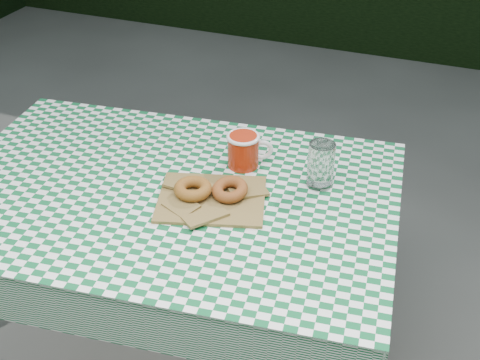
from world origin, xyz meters
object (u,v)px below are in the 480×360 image
Objects in this scene: paper_bag at (212,198)px; coffee_mug at (243,151)px; drinking_glass at (321,165)px; table at (175,292)px.

coffee_mug reaches higher than paper_bag.
drinking_glass reaches higher than coffee_mug.
drinking_glass is (0.38, 0.18, 0.45)m from table.
table is 0.61m from drinking_glass.
drinking_glass is at bearing 18.38° from table.
paper_bag is at bearing -120.33° from coffee_mug.
coffee_mug is (0.15, 0.19, 0.43)m from table.
drinking_glass reaches higher than paper_bag.
table is at bearing -155.27° from drinking_glass.
drinking_glass is (0.23, -0.02, 0.02)m from coffee_mug.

